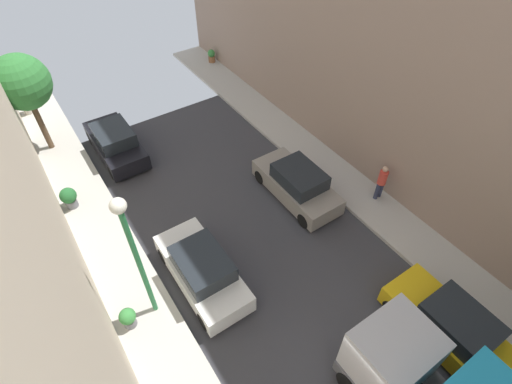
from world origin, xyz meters
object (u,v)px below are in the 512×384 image
potted_plant_3 (25,104)px  potted_plant_5 (211,56)px  parked_car_left_3 (202,270)px  potted_plant_4 (128,318)px  parked_car_right_2 (452,328)px  potted_plant_1 (69,197)px  parked_car_right_3 (297,184)px  lamp_post (132,245)px  street_tree_2 (22,83)px  parked_car_left_4 (115,142)px  pedestrian (382,181)px

potted_plant_3 → potted_plant_5: (11.17, -0.46, -0.14)m
parked_car_left_3 → potted_plant_4: 2.81m
parked_car_right_2 → potted_plant_5: 20.47m
parked_car_left_3 → potted_plant_3: parked_car_left_3 is taller
parked_car_left_3 → potted_plant_1: parked_car_left_3 is taller
parked_car_right_3 → lamp_post: (-7.30, -1.63, 2.95)m
street_tree_2 → potted_plant_4: 11.41m
parked_car_left_4 → parked_car_right_3: 8.90m
pedestrian → lamp_post: bearing=177.2°
potted_plant_1 → potted_plant_3: potted_plant_3 is taller
potted_plant_1 → potted_plant_5: (11.17, 7.85, -0.12)m
potted_plant_1 → potted_plant_5: bearing=35.1°
parked_car_left_4 → pedestrian: (8.16, -9.19, 0.35)m
parked_car_left_3 → pedestrian: bearing=-4.1°
potted_plant_4 → lamp_post: lamp_post is taller
potted_plant_4 → parked_car_left_4: bearing=72.3°
parked_car_right_2 → potted_plant_1: (-8.26, 12.41, -0.03)m
parked_car_left_3 → parked_car_right_2: bearing=-48.9°
parked_car_left_3 → street_tree_2: (-2.58, 10.82, 2.93)m
pedestrian → potted_plant_4: pedestrian is taller
parked_car_left_3 → street_tree_2: street_tree_2 is taller
parked_car_right_3 → street_tree_2: (-7.98, 9.28, 2.93)m
street_tree_2 → potted_plant_3: size_ratio=4.88×
parked_car_left_4 → potted_plant_4: size_ratio=5.20×
parked_car_left_3 → parked_car_left_4: size_ratio=1.00×
potted_plant_5 → parked_car_right_2: bearing=-98.2°
lamp_post → pedestrian: bearing=-2.8°
potted_plant_3 → lamp_post: 14.95m
potted_plant_5 → potted_plant_3: bearing=177.6°
potted_plant_4 → lamp_post: 3.21m
potted_plant_4 → potted_plant_3: bearing=90.2°
parked_car_left_4 → lamp_post: 9.39m
street_tree_2 → potted_plant_1: (-0.28, -4.60, -2.96)m
pedestrian → potted_plant_4: (-10.96, 0.41, -0.48)m
parked_car_right_3 → potted_plant_5: (2.91, 12.53, -0.15)m
parked_car_right_3 → potted_plant_1: 9.49m
potted_plant_3 → potted_plant_1: bearing=-90.0°
potted_plant_3 → street_tree_2: bearing=-85.7°
parked_car_right_2 → lamp_post: size_ratio=0.79×
potted_plant_3 → parked_car_left_3: bearing=-78.9°
street_tree_2 → potted_plant_4: size_ratio=5.88×
parked_car_right_3 → pedestrian: (2.76, -2.12, 0.35)m
pedestrian → potted_plant_3: 18.70m
potted_plant_5 → pedestrian: bearing=-90.6°
parked_car_left_4 → potted_plant_1: parked_car_left_4 is taller
lamp_post → parked_car_left_3: bearing=3.0°
parked_car_left_4 → potted_plant_3: size_ratio=4.32×
pedestrian → street_tree_2: street_tree_2 is taller
pedestrian → potted_plant_3: size_ratio=1.77×
parked_car_left_3 → pedestrian: size_ratio=2.44×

